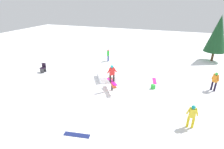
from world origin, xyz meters
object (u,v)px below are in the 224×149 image
(bystander_yellow, at_px, (192,115))
(rail_feature, at_px, (112,83))
(bystander_green, at_px, (108,55))
(loose_snowboard_white, at_px, (56,101))
(backpack_on_snow, at_px, (153,87))
(main_rider_on_rail, at_px, (112,74))
(bystander_orange, at_px, (215,81))
(loose_snowboard_magenta, at_px, (154,81))
(pine_tree_near, at_px, (218,34))
(loose_snowboard_navy, at_px, (77,135))
(folding_chair, at_px, (43,68))

(bystander_yellow, bearing_deg, rail_feature, 153.88)
(bystander_green, height_order, loose_snowboard_white, bystander_green)
(rail_feature, height_order, backpack_on_snow, rail_feature)
(rail_feature, distance_m, bystander_yellow, 5.96)
(main_rider_on_rail, height_order, bystander_yellow, main_rider_on_rail)
(bystander_orange, xyz_separation_m, loose_snowboard_magenta, (-0.19, -4.39, -0.82))
(loose_snowboard_magenta, distance_m, pine_tree_near, 9.80)
(loose_snowboard_navy, relative_size, folding_chair, 1.55)
(loose_snowboard_white, relative_size, backpack_on_snow, 4.17)
(main_rider_on_rail, distance_m, bystander_yellow, 5.98)
(bystander_yellow, distance_m, loose_snowboard_navy, 6.10)
(folding_chair, bearing_deg, bystander_yellow, -17.49)
(loose_snowboard_magenta, bearing_deg, pine_tree_near, -47.15)
(loose_snowboard_navy, xyz_separation_m, loose_snowboard_white, (-2.40, -3.00, 0.00))
(bystander_orange, height_order, backpack_on_snow, bystander_orange)
(loose_snowboard_navy, relative_size, backpack_on_snow, 4.00)
(rail_feature, relative_size, bystander_orange, 1.19)
(rail_feature, distance_m, folding_chair, 7.47)
(loose_snowboard_navy, xyz_separation_m, backpack_on_snow, (-6.46, 2.98, 0.16))
(backpack_on_snow, xyz_separation_m, pine_tree_near, (-9.07, 5.32, 2.86))
(loose_snowboard_magenta, xyz_separation_m, pine_tree_near, (-7.60, 5.39, 3.02))
(loose_snowboard_magenta, distance_m, folding_chair, 10.35)
(bystander_orange, height_order, loose_snowboard_navy, bystander_orange)
(bystander_green, relative_size, pine_tree_near, 0.27)
(bystander_yellow, height_order, loose_snowboard_magenta, bystander_yellow)
(rail_feature, height_order, bystander_green, bystander_green)
(loose_snowboard_navy, distance_m, pine_tree_near, 17.86)
(rail_feature, xyz_separation_m, bystander_yellow, (2.52, 5.39, 0.19))
(rail_feature, xyz_separation_m, backpack_on_snow, (-1.31, 2.92, -0.42))
(rail_feature, relative_size, bystander_yellow, 1.27)
(bystander_green, relative_size, folding_chair, 1.52)
(loose_snowboard_magenta, bearing_deg, rail_feature, 122.41)
(loose_snowboard_navy, height_order, backpack_on_snow, backpack_on_snow)
(pine_tree_near, bearing_deg, folding_chair, -59.54)
(loose_snowboard_navy, bearing_deg, bystander_yellow, 16.08)
(folding_chair, bearing_deg, bystander_green, 46.83)
(main_rider_on_rail, height_order, bystander_green, main_rider_on_rail)
(main_rider_on_rail, height_order, bystander_orange, main_rider_on_rail)
(loose_snowboard_navy, distance_m, backpack_on_snow, 7.11)
(bystander_yellow, bearing_deg, bystander_green, 131.47)
(loose_snowboard_white, xyz_separation_m, backpack_on_snow, (-4.05, 5.98, 0.16))
(rail_feature, xyz_separation_m, pine_tree_near, (-10.38, 8.24, 2.44))
(bystander_yellow, xyz_separation_m, loose_snowboard_white, (0.22, -8.46, -0.76))
(loose_snowboard_white, relative_size, folding_chair, 1.61)
(rail_feature, height_order, bystander_yellow, bystander_yellow)
(main_rider_on_rail, xyz_separation_m, backpack_on_snow, (-1.31, 2.92, -1.20))
(bystander_green, relative_size, loose_snowboard_navy, 0.99)
(bystander_orange, bearing_deg, main_rider_on_rail, -116.37)
(loose_snowboard_navy, height_order, loose_snowboard_magenta, same)
(pine_tree_near, bearing_deg, backpack_on_snow, -30.41)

